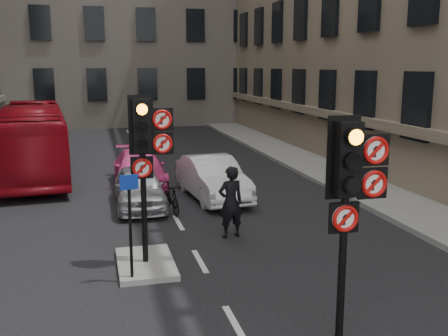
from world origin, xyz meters
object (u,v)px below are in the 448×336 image
info_sign (130,212)px  motorcycle (171,198)px  signal_far (146,143)px  car_pink (139,169)px  signal_near (351,183)px  car_white (212,178)px  bus_red (33,140)px  car_silver (139,187)px  motorcyclist (231,202)px

info_sign → motorcycle: bearing=65.1°
signal_far → car_pink: 8.18m
signal_near → signal_far: 4.77m
signal_near → car_white: (0.04, 9.44, -1.90)m
signal_near → info_sign: (-3.04, 3.19, -1.10)m
signal_near → bus_red: size_ratio=0.36×
car_pink → motorcycle: car_pink is taller
motorcycle → car_silver: bearing=123.5°
signal_near → bus_red: bearing=111.9°
car_pink → motorcyclist: motorcyclist is taller
motorcyclist → info_sign: (-2.64, -2.28, 0.56)m
bus_red → car_silver: bearing=-63.5°
car_silver → motorcyclist: size_ratio=1.99×
motorcycle → car_white: bearing=33.5°
car_silver → info_sign: size_ratio=1.73×
signal_far → motorcycle: signal_far is taller
car_pink → bus_red: bearing=142.8°
car_silver → bus_red: bearing=122.0°
signal_far → motorcycle: (1.07, 4.02, -2.25)m
car_white → motorcycle: 2.13m
car_white → bus_red: bus_red is taller
car_silver → motorcycle: bearing=-47.2°
bus_red → motorcycle: (4.45, -6.87, -0.93)m
signal_near → bus_red: (-5.99, 14.89, -1.20)m
car_silver → car_pink: (0.26, 2.95, 0.00)m
bus_red → motorcyclist: bus_red is taller
motorcycle → signal_far: bearing=-113.4°
motorcycle → motorcyclist: size_ratio=0.82×
bus_red → info_sign: bus_red is taller
signal_far → car_silver: size_ratio=0.98×
bus_red → signal_far: bearing=-77.5°
bus_red → info_sign: 12.07m
car_white → info_sign: (-3.08, -6.25, 0.80)m
motorcyclist → motorcycle: bearing=-77.2°
car_silver → info_sign: info_sign is taller
car_silver → bus_red: 7.00m
car_pink → motorcycle: size_ratio=2.85×
car_silver → motorcyclist: 4.01m
motorcycle → info_sign: (-1.50, -4.83, 1.02)m
signal_near → signal_far: bearing=123.0°
bus_red → motorcyclist: bearing=-64.1°
signal_far → motorcyclist: bearing=33.7°
car_white → signal_near: bearing=-95.7°
bus_red → info_sign: size_ratio=4.73×
signal_far → car_white: 6.38m
info_sign → car_pink: bearing=76.3°
signal_near → motorcycle: bearing=100.8°
signal_near → motorcyclist: size_ratio=1.95×
bus_red → motorcyclist: (5.59, -9.42, -0.47)m
car_pink → info_sign: bearing=-95.6°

